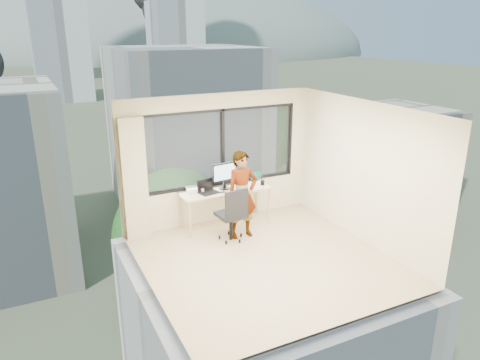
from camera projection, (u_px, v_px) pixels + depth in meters
floor at (266, 260)px, 7.74m from camera, size 4.00×4.00×0.01m
ceiling at (269, 109)px, 6.91m from camera, size 4.00×4.00×0.01m
wall_front at (346, 238)px, 5.63m from camera, size 4.00×0.01×2.60m
wall_left at (146, 210)px, 6.49m from camera, size 0.01×4.00×2.60m
wall_right at (363, 172)px, 8.16m from camera, size 0.01×4.00×2.60m
window_wall at (220, 147)px, 8.98m from camera, size 3.30×0.16×1.55m
curtain at (135, 179)px, 8.26m from camera, size 0.45×0.14×2.30m
desk at (225, 207)px, 9.04m from camera, size 1.80×0.60×0.75m
chair at (231, 213)px, 8.33m from camera, size 0.59×0.59×1.07m
person at (242, 195)px, 8.39m from camera, size 0.62×0.41×1.67m
monitor at (224, 176)px, 8.88m from camera, size 0.55×0.18×0.54m
game_console at (194, 189)px, 8.82m from camera, size 0.36×0.31×0.08m
laptop at (209, 187)px, 8.69m from camera, size 0.43×0.45×0.23m
cellphone at (222, 192)px, 8.76m from camera, size 0.11×0.06×0.01m
pen_cup at (262, 182)px, 9.17m from camera, size 0.09×0.09×0.10m
handbag at (255, 176)px, 9.42m from camera, size 0.29×0.16×0.21m
exterior_ground at (33, 102)px, 114.26m from camera, size 400.00×400.00×0.04m
near_bldg_b at (187, 127)px, 46.99m from camera, size 14.00×13.00×16.00m
near_bldg_c at (384, 157)px, 46.97m from camera, size 12.00×10.00×10.00m
far_tower_b at (59, 40)px, 112.80m from camera, size 13.00×13.00×30.00m
far_tower_c at (175, 43)px, 145.90m from camera, size 15.00×15.00×26.00m
hill_b at (170, 54)px, 326.10m from camera, size 300.00×220.00×96.00m
tree_b at (177, 255)px, 27.76m from camera, size 7.60×7.60×9.00m
tree_c at (261, 141)px, 53.83m from camera, size 8.40×8.40×10.00m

